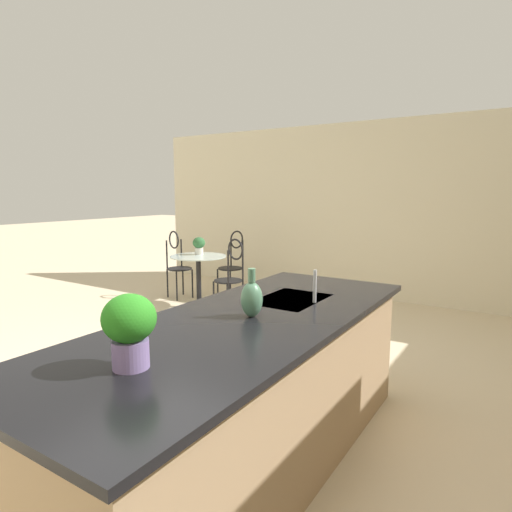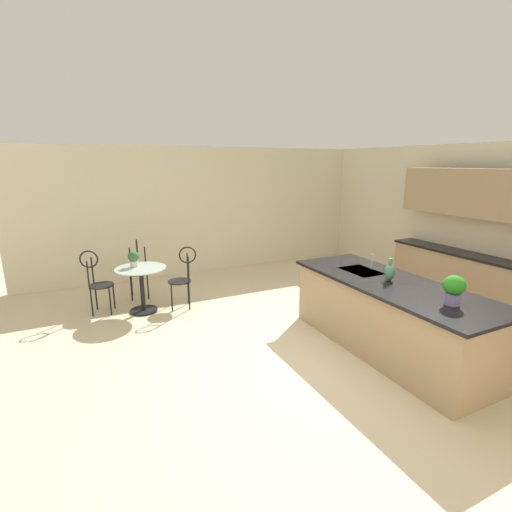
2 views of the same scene
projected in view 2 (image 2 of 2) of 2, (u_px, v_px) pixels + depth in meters
ground_plane at (318, 352)px, 4.78m from camera, size 40.00×40.00×0.00m
wall_back at (509, 228)px, 6.00m from camera, size 9.00×0.12×2.70m
wall_left_window at (208, 210)px, 8.17m from camera, size 0.12×7.80×2.70m
kitchen_island at (388, 316)px, 4.76m from camera, size 2.80×1.06×0.92m
back_counter_run at (461, 275)px, 6.37m from camera, size 2.44×0.64×1.52m
upper_cabinet_run at (471, 193)px, 6.01m from camera, size 2.40×0.36×0.76m
bistro_table at (142, 285)px, 6.00m from camera, size 0.80×0.80×0.74m
chair_near_window at (183, 274)px, 6.15m from camera, size 0.45×0.51×1.04m
chair_by_island at (97, 279)px, 5.92m from camera, size 0.47×0.52×1.04m
chair_toward_desk at (138, 266)px, 6.65m from camera, size 0.51×0.43×1.04m
sink_faucet at (372, 262)px, 5.18m from camera, size 0.02×0.02×0.22m
potted_plant_on_table at (134, 258)px, 5.96m from camera, size 0.18×0.18×0.25m
potted_plant_counter_far at (454, 288)px, 3.86m from camera, size 0.22×0.22×0.32m
vase_on_counter at (389, 272)px, 4.67m from camera, size 0.13×0.13×0.29m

